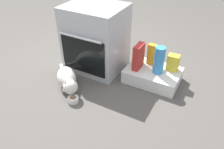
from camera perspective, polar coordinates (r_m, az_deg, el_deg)
ground at (r=2.53m, az=-8.78°, el=-1.47°), size 8.00×8.00×0.00m
oven at (r=2.56m, az=-4.22°, el=9.33°), size 0.64×0.58×0.76m
pantry_cabinet at (r=2.50m, az=10.50°, el=-0.16°), size 0.58×0.41×0.15m
food_bowl at (r=2.24m, az=-10.04°, el=-6.30°), size 0.11×0.11×0.08m
cat at (r=2.37m, az=-11.51°, el=-1.16°), size 0.54×0.47×0.22m
water_bottle at (r=2.34m, az=12.11°, el=3.65°), size 0.11×0.11×0.30m
cereal_box at (r=2.39m, az=6.88°, el=4.65°), size 0.07×0.18×0.28m
snack_bag at (r=2.45m, az=15.54°, el=3.01°), size 0.12×0.09×0.18m
juice_carton at (r=2.50m, az=10.26°, el=5.19°), size 0.09×0.06×0.24m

